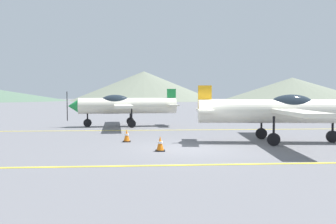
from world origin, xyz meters
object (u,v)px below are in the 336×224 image
airplane_near (278,110)px  traffic_cone_front (127,136)px  traffic_cone_side (160,144)px  airplane_mid (124,105)px

airplane_near → traffic_cone_front: size_ratio=14.98×
airplane_near → traffic_cone_side: size_ratio=14.98×
airplane_mid → traffic_cone_side: size_ratio=14.97×
airplane_near → traffic_cone_side: airplane_near is taller
traffic_cone_front → traffic_cone_side: (1.44, -2.74, 0.00)m
airplane_near → traffic_cone_side: 6.05m
traffic_cone_front → traffic_cone_side: same height
airplane_near → traffic_cone_side: bearing=-159.7°
airplane_near → traffic_cone_side: (-5.56, -2.06, -1.20)m
airplane_mid → traffic_cone_front: 8.03m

